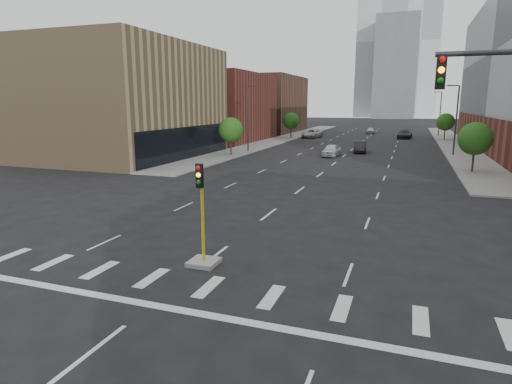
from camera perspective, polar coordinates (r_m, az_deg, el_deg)
The scene contains 21 objects.
sidewalk_left_far at distance 84.06m, azimuth 3.82°, elevation 7.16°, with size 5.00×92.00×0.15m, color gray.
sidewalk_right_far at distance 81.16m, azimuth 24.76°, elevation 5.95°, with size 5.00×92.00×0.15m, color gray.
building_left_mid at distance 58.54m, azimuth -17.94°, elevation 11.41°, with size 20.00×24.00×14.00m, color #947953.
building_left_far_a at distance 80.78m, azimuth -6.45°, elevation 11.14°, with size 20.00×22.00×12.00m, color brown.
building_left_far_b at distance 104.76m, azimuth -0.07°, elevation 11.61°, with size 20.00×24.00×13.00m, color brown.
tower_left at distance 228.88m, azimuth 16.42°, elevation 18.40°, with size 22.00×22.00×70.00m, color #B2B7BC.
tower_right at distance 268.64m, azimuth 21.08°, elevation 18.13°, with size 20.00×20.00×80.00m, color #B2B7BC.
tower_mid at distance 207.29m, azimuth 18.13°, elevation 15.42°, with size 18.00×18.00×44.00m, color slate.
median_traffic_signal at distance 18.41m, azimuth -7.08°, elevation -6.78°, with size 1.20×1.20×4.40m.
streetlight_right_a at distance 61.84m, azimuth 25.09°, elevation 9.03°, with size 1.60×0.22×9.07m.
streetlight_right_b at distance 96.75m, azimuth 23.29°, elevation 9.78°, with size 1.60×0.22×9.07m.
streetlight_left at distance 60.51m, azimuth -1.00°, elevation 10.08°, with size 1.60×0.22×9.07m.
tree_left_near at distance 56.16m, azimuth -3.38°, elevation 8.28°, with size 3.20×3.20×4.85m.
tree_left_far at distance 84.55m, azimuth 4.70°, elevation 9.43°, with size 3.20×3.20×4.85m.
tree_right_near at distance 47.09m, azimuth 27.20°, elevation 6.34°, with size 3.20×3.20×4.85m.
tree_right_far at distance 86.85m, azimuth 23.96°, elevation 8.53°, with size 3.20×3.20×4.85m.
car_near_left at distance 56.54m, azimuth 10.01°, elevation 5.49°, with size 1.85×4.61×1.57m, color silver.
car_mid_right at distance 61.91m, azimuth 13.70°, elevation 5.86°, with size 1.65×4.73×1.56m, color black.
car_far_left at distance 86.90m, azimuth 7.47°, elevation 7.74°, with size 2.78×6.02×1.67m, color #BABABA.
car_deep_right at distance 88.94m, azimuth 19.22°, elevation 7.29°, with size 2.38×5.86×1.70m, color #232227.
car_distant at distance 101.03m, azimuth 15.04°, elevation 7.93°, with size 1.69×4.19×1.43m, color #B9B8BD.
Camera 1 is at (7.97, -6.58, 6.81)m, focal length 30.00 mm.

